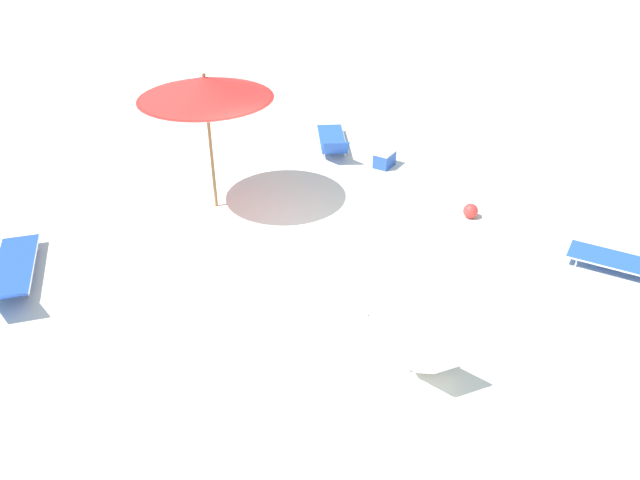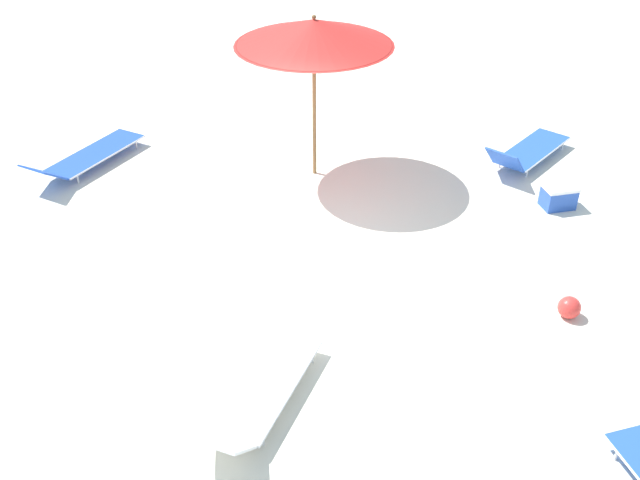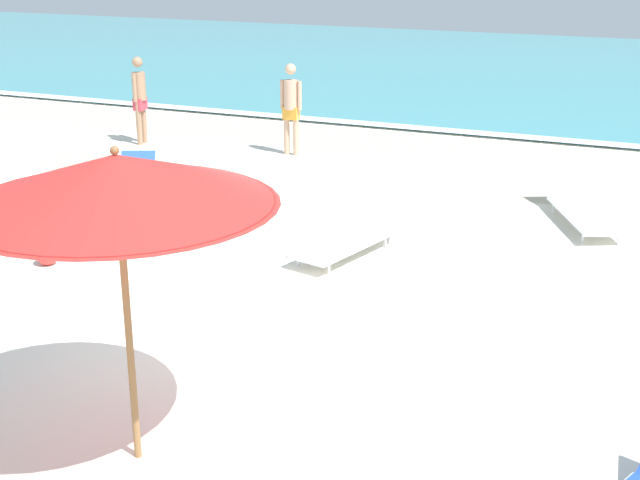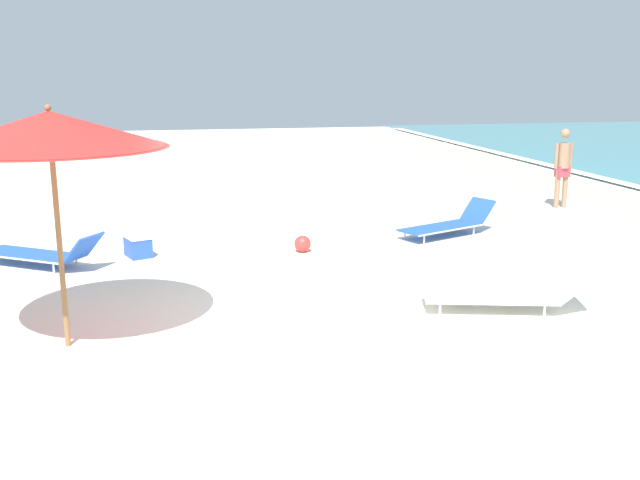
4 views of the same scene
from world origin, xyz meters
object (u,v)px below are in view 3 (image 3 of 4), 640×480
sun_lounger_under_umbrella (129,187)px  beachgoer_strolling_adult (291,104)px  sun_lounger_near_water_right (580,209)px  beach_ball (47,255)px  beachgoer_wading_adult (140,95)px  sun_lounger_near_water_left (353,237)px  beach_umbrella (117,181)px

sun_lounger_under_umbrella → beachgoer_strolling_adult: (1.14, 3.82, 0.78)m
sun_lounger_under_umbrella → sun_lounger_near_water_right: (6.88, 1.64, -0.02)m
sun_lounger_near_water_right → beach_ball: sun_lounger_near_water_right is taller
sun_lounger_under_umbrella → beachgoer_wading_adult: beachgoer_wading_adult is taller
sun_lounger_near_water_left → beachgoer_strolling_adult: 5.70m
sun_lounger_under_umbrella → beachgoer_wading_adult: bearing=97.2°
sun_lounger_near_water_right → beach_ball: size_ratio=8.16×
beach_umbrella → sun_lounger_under_umbrella: bearing=124.6°
beach_ball → beachgoer_strolling_adult: bearing=86.1°
beachgoer_strolling_adult → sun_lounger_under_umbrella: bearing=75.8°
sun_lounger_near_water_left → beachgoer_wading_adult: (-6.28, 4.42, 0.79)m
sun_lounger_under_umbrella → beachgoer_strolling_adult: size_ratio=1.18×
sun_lounger_near_water_left → beachgoer_strolling_adult: beachgoer_strolling_adult is taller
beachgoer_wading_adult → beach_ball: beachgoer_wading_adult is taller
beach_ball → sun_lounger_near_water_right: bearing=36.2°
sun_lounger_under_umbrella → sun_lounger_near_water_right: size_ratio=0.90×
beach_ball → sun_lounger_under_umbrella: bearing=103.3°
beachgoer_wading_adult → sun_lounger_near_water_left: bearing=-130.4°
beachgoer_strolling_adult → sun_lounger_near_water_left: bearing=125.3°
beach_umbrella → sun_lounger_under_umbrella: beach_umbrella is taller
sun_lounger_under_umbrella → sun_lounger_near_water_left: (4.21, -0.91, -0.01)m
sun_lounger_near_water_left → beachgoer_strolling_adult: size_ratio=1.23×
beach_umbrella → sun_lounger_near_water_left: size_ratio=1.22×
sun_lounger_near_water_right → beachgoer_wading_adult: size_ratio=1.31×
sun_lounger_near_water_right → beach_ball: (-6.20, -4.54, -0.06)m
beachgoer_wading_adult → beach_ball: (2.76, -6.41, -0.86)m
sun_lounger_near_water_left → sun_lounger_near_water_right: (2.67, 2.55, -0.01)m
sun_lounger_near_water_left → beachgoer_wading_adult: 7.72m
sun_lounger_under_umbrella → sun_lounger_near_water_left: bearing=-35.6°
sun_lounger_under_umbrella → beach_ball: (0.68, -2.91, -0.08)m
beach_umbrella → sun_lounger_near_water_left: 5.78m
beachgoer_strolling_adult → beach_umbrella: bearing=109.9°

